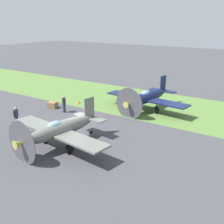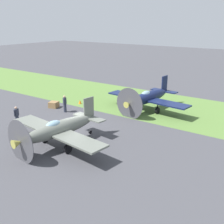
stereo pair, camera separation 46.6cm
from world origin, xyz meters
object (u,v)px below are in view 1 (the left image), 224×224
(airplane_lead, at_px, (60,129))
(ground_crew_mechanic, at_px, (64,104))
(ground_crew_chief, at_px, (16,116))
(runway_marker_cone, at_px, (79,102))
(supply_crate, at_px, (53,105))
(airplane_wingman, at_px, (147,97))

(airplane_lead, distance_m, ground_crew_mechanic, 8.24)
(airplane_lead, distance_m, ground_crew_chief, 6.36)
(runway_marker_cone, bearing_deg, supply_crate, 63.41)
(airplane_wingman, height_order, runway_marker_cone, airplane_wingman)
(airplane_wingman, xyz_separation_m, supply_crate, (8.69, 5.02, -1.07))
(airplane_wingman, relative_size, supply_crate, 10.37)
(airplane_lead, height_order, runway_marker_cone, airplane_lead)
(supply_crate, bearing_deg, ground_crew_mechanic, 168.94)
(ground_crew_chief, distance_m, runway_marker_cone, 8.33)
(supply_crate, relative_size, runway_marker_cone, 2.05)
(ground_crew_chief, height_order, ground_crew_mechanic, same)
(ground_crew_chief, bearing_deg, ground_crew_mechanic, -24.68)
(airplane_wingman, relative_size, ground_crew_mechanic, 5.40)
(supply_crate, xyz_separation_m, runway_marker_cone, (-1.35, -2.70, -0.10))
(ground_crew_chief, xyz_separation_m, ground_crew_mechanic, (-0.83, -5.19, 0.00))
(supply_crate, bearing_deg, ground_crew_chief, 102.59)
(supply_crate, distance_m, runway_marker_cone, 3.02)
(ground_crew_chief, distance_m, ground_crew_mechanic, 5.26)
(airplane_lead, distance_m, runway_marker_cone, 11.20)
(airplane_lead, xyz_separation_m, runway_marker_cone, (6.16, -9.28, -1.15))
(airplane_wingman, xyz_separation_m, ground_crew_chief, (7.44, 10.62, -0.47))
(airplane_wingman, distance_m, ground_crew_mechanic, 8.57)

